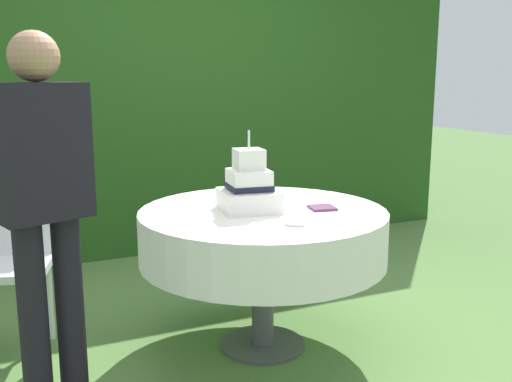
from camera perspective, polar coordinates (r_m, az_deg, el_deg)
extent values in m
plane|color=#547A3D|center=(3.27, 0.64, -14.70)|extent=(20.00, 20.00, 0.00)
cube|color=#234C19|center=(4.92, -9.88, 8.19)|extent=(5.40, 0.47, 2.37)
cylinder|color=#4C4C51|center=(3.27, 0.64, -14.54)|extent=(0.45, 0.45, 0.02)
cylinder|color=#4C4C51|center=(3.13, 0.66, -8.78)|extent=(0.12, 0.12, 0.72)
cylinder|color=olive|center=(3.03, 0.67, -2.15)|extent=(1.24, 1.24, 0.03)
cylinder|color=white|center=(3.05, 0.67, -4.25)|extent=(1.27, 1.27, 0.26)
cube|color=white|center=(3.00, -0.68, -0.91)|extent=(0.31, 0.31, 0.11)
cube|color=white|center=(2.98, -0.68, 1.06)|extent=(0.22, 0.22, 0.11)
cube|color=black|center=(2.98, -0.68, 0.42)|extent=(0.23, 0.23, 0.03)
cube|color=white|center=(2.96, -0.69, 3.06)|extent=(0.16, 0.16, 0.11)
sphere|color=#D13866|center=(3.10, 0.55, 0.99)|extent=(0.08, 0.08, 0.08)
cylinder|color=silver|center=(2.95, -0.69, 4.98)|extent=(0.01, 0.01, 0.09)
cylinder|color=white|center=(2.74, 3.85, -3.11)|extent=(0.11, 0.11, 0.01)
cylinder|color=white|center=(3.44, -1.18, -0.13)|extent=(0.12, 0.12, 0.01)
cube|color=#603856|center=(3.06, 6.40, -1.62)|extent=(0.15, 0.15, 0.01)
cylinder|color=white|center=(3.16, -20.30, -12.00)|extent=(0.03, 0.03, 0.45)
cylinder|color=white|center=(3.45, -19.22, -9.92)|extent=(0.03, 0.03, 0.45)
cube|color=white|center=(3.25, -22.80, -6.86)|extent=(0.50, 0.50, 0.04)
cube|color=white|center=(3.37, -22.34, -2.36)|extent=(0.40, 0.15, 0.40)
cylinder|color=black|center=(2.68, -20.64, -11.61)|extent=(0.12, 0.12, 0.85)
cylinder|color=black|center=(2.73, -17.48, -10.92)|extent=(0.12, 0.12, 0.85)
cube|color=black|center=(2.53, -20.06, 3.57)|extent=(0.40, 0.30, 0.55)
sphere|color=#A87A5B|center=(2.51, -20.64, 12.08)|extent=(0.20, 0.20, 0.20)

